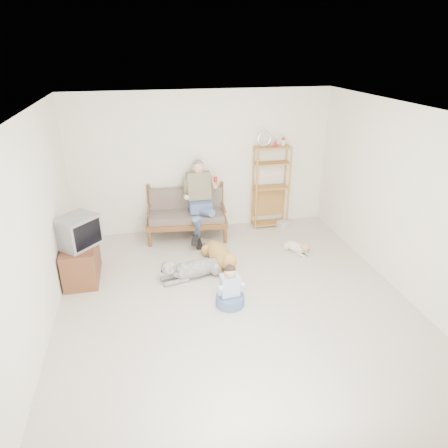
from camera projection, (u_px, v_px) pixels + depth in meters
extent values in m
plane|color=silver|center=(236.00, 304.00, 5.77)|extent=(5.50, 5.50, 0.00)
plane|color=white|center=(239.00, 113.00, 4.65)|extent=(5.50, 5.50, 0.00)
plane|color=white|center=(203.00, 163.00, 7.66)|extent=(5.00, 0.00, 5.00)
plane|color=white|center=(332.00, 373.00, 2.76)|extent=(5.00, 0.00, 5.00)
plane|color=white|center=(33.00, 236.00, 4.73)|extent=(0.00, 5.50, 5.50)
plane|color=white|center=(407.00, 204.00, 5.69)|extent=(0.00, 5.50, 5.50)
cube|color=brown|center=(187.00, 221.00, 7.61)|extent=(1.56, 0.84, 0.10)
cube|color=brown|center=(187.00, 215.00, 7.56)|extent=(1.43, 0.73, 0.13)
cube|color=brown|center=(185.00, 199.00, 7.68)|extent=(1.39, 0.25, 0.45)
cylinder|color=brown|center=(184.00, 189.00, 7.65)|extent=(1.40, 0.19, 0.05)
cylinder|color=brown|center=(151.00, 241.00, 7.29)|extent=(0.07, 0.07, 0.30)
cylinder|color=brown|center=(149.00, 212.00, 7.69)|extent=(0.07, 0.07, 0.95)
cylinder|color=brown|center=(226.00, 234.00, 7.56)|extent=(0.07, 0.07, 0.30)
cylinder|color=brown|center=(220.00, 206.00, 7.96)|extent=(0.07, 0.07, 0.95)
cube|color=#516196|center=(200.00, 206.00, 7.52)|extent=(0.41, 0.39, 0.21)
cube|color=#716E4F|center=(199.00, 186.00, 7.46)|extent=(0.43, 0.30, 0.54)
sphere|color=tan|center=(198.00, 167.00, 7.29)|extent=(0.22, 0.22, 0.22)
sphere|color=#5C5751|center=(198.00, 165.00, 7.29)|extent=(0.20, 0.20, 0.20)
cylinder|color=red|center=(215.00, 179.00, 7.24)|extent=(0.07, 0.07, 0.09)
cube|color=#BB883A|center=(273.00, 147.00, 7.62)|extent=(0.69, 0.28, 0.03)
torus|color=silver|center=(264.00, 139.00, 7.52)|extent=(0.29, 0.05, 0.29)
cone|color=red|center=(275.00, 142.00, 7.59)|extent=(0.09, 0.09, 0.15)
cylinder|color=#BB883A|center=(257.00, 191.00, 7.77)|extent=(0.04, 0.04, 1.64)
cylinder|color=#BB883A|center=(253.00, 186.00, 8.01)|extent=(0.04, 0.04, 1.64)
cylinder|color=#BB883A|center=(289.00, 188.00, 7.90)|extent=(0.04, 0.04, 1.64)
cylinder|color=#BB883A|center=(285.00, 184.00, 8.13)|extent=(0.04, 0.04, 1.64)
cube|color=beige|center=(283.00, 224.00, 8.15)|extent=(0.25, 0.21, 0.14)
cube|color=brown|center=(81.00, 261.00, 6.29)|extent=(0.50, 0.90, 0.60)
cube|color=brown|center=(63.00, 270.00, 6.05)|extent=(0.02, 0.40, 0.50)
cube|color=brown|center=(67.00, 256.00, 6.44)|extent=(0.02, 0.40, 0.50)
cube|color=gray|center=(77.00, 231.00, 6.05)|extent=(0.72, 0.73, 0.48)
cube|color=black|center=(88.00, 235.00, 5.94)|extent=(0.35, 0.37, 0.38)
cube|color=silver|center=(141.00, 218.00, 7.84)|extent=(0.12, 0.02, 0.08)
ellipsoid|color=#BB8641|center=(219.00, 254.00, 6.82)|extent=(0.46, 0.99, 0.30)
sphere|color=#BB8641|center=(225.00, 261.00, 6.56)|extent=(0.30, 0.30, 0.30)
sphere|color=#BB8641|center=(230.00, 261.00, 6.31)|extent=(0.24, 0.24, 0.24)
ellipsoid|color=#BB8641|center=(232.00, 265.00, 6.23)|extent=(0.13, 0.18, 0.09)
cylinder|color=#BB8641|center=(210.00, 247.00, 7.26)|extent=(0.22, 0.36, 0.05)
ellipsoid|color=#BB8641|center=(224.00, 261.00, 6.30)|extent=(0.06, 0.08, 0.12)
ellipsoid|color=#BB8641|center=(234.00, 259.00, 6.35)|extent=(0.06, 0.08, 0.12)
ellipsoid|color=silver|center=(198.00, 268.00, 6.42)|extent=(0.94, 0.50, 0.27)
sphere|color=silver|center=(182.00, 271.00, 6.31)|extent=(0.27, 0.27, 0.27)
sphere|color=silver|center=(169.00, 268.00, 6.17)|extent=(0.23, 0.23, 0.23)
ellipsoid|color=silver|center=(162.00, 271.00, 6.14)|extent=(0.18, 0.14, 0.09)
cylinder|color=silver|center=(223.00, 266.00, 6.63)|extent=(0.32, 0.23, 0.04)
ellipsoid|color=silver|center=(168.00, 265.00, 6.25)|extent=(0.08, 0.07, 0.11)
ellipsoid|color=silver|center=(172.00, 270.00, 6.12)|extent=(0.08, 0.07, 0.11)
ellipsoid|color=silver|center=(295.00, 247.00, 7.21)|extent=(0.37, 0.48, 0.17)
sphere|color=silver|center=(301.00, 249.00, 7.11)|extent=(0.17, 0.17, 0.17)
sphere|color=tan|center=(306.00, 247.00, 7.00)|extent=(0.16, 0.16, 0.16)
ellipsoid|color=tan|center=(309.00, 250.00, 6.95)|extent=(0.11, 0.13, 0.06)
cylinder|color=silver|center=(286.00, 245.00, 7.39)|extent=(0.15, 0.14, 0.03)
cone|color=tan|center=(303.00, 246.00, 6.96)|extent=(0.05, 0.05, 0.06)
cone|color=tan|center=(307.00, 244.00, 7.02)|extent=(0.05, 0.05, 0.06)
torus|color=red|center=(305.00, 247.00, 7.02)|extent=(0.15, 0.15, 0.02)
cylinder|color=#516196|center=(230.00, 300.00, 5.73)|extent=(0.41, 0.41, 0.15)
cube|color=silver|center=(230.00, 285.00, 5.64)|extent=(0.27, 0.19, 0.32)
sphere|color=tan|center=(230.00, 272.00, 5.53)|extent=(0.17, 0.17, 0.17)
sphere|color=black|center=(230.00, 270.00, 5.53)|extent=(0.16, 0.16, 0.16)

